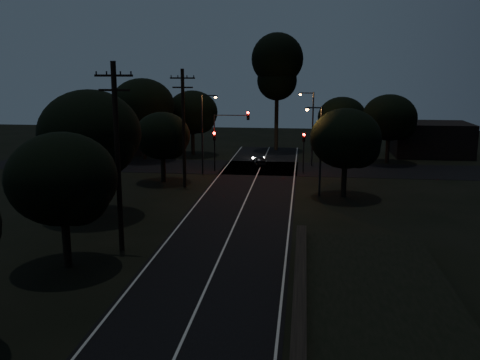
# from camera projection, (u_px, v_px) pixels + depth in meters

# --- Properties ---
(road_surface) EXTENTS (60.00, 70.00, 0.03)m
(road_surface) POSITION_uv_depth(u_px,v_px,m) (250.00, 191.00, 46.77)
(road_surface) COLOR black
(road_surface) RESTS_ON ground
(utility_pole_mid) EXTENTS (2.20, 0.30, 11.00)m
(utility_pole_mid) POSITION_uv_depth(u_px,v_px,m) (117.00, 155.00, 30.62)
(utility_pole_mid) COLOR black
(utility_pole_mid) RESTS_ON ground
(utility_pole_far) EXTENTS (2.20, 0.30, 10.50)m
(utility_pole_far) POSITION_uv_depth(u_px,v_px,m) (184.00, 127.00, 47.18)
(utility_pole_far) COLOR black
(utility_pole_far) RESTS_ON ground
(tree_left_b) EXTENTS (5.80, 5.80, 7.38)m
(tree_left_b) POSITION_uv_depth(u_px,v_px,m) (65.00, 182.00, 28.01)
(tree_left_b) COLOR black
(tree_left_b) RESTS_ON ground
(tree_left_c) EXTENTS (7.24, 7.24, 9.14)m
(tree_left_c) POSITION_uv_depth(u_px,v_px,m) (93.00, 136.00, 37.74)
(tree_left_c) COLOR black
(tree_left_c) RESTS_ON ground
(tree_left_d) EXTENTS (5.19, 5.19, 6.59)m
(tree_left_d) POSITION_uv_depth(u_px,v_px,m) (164.00, 137.00, 49.55)
(tree_left_d) COLOR black
(tree_left_d) RESTS_ON ground
(tree_far_nw) EXTENTS (6.19, 6.19, 7.85)m
(tree_far_nw) POSITION_uv_depth(u_px,v_px,m) (194.00, 113.00, 64.95)
(tree_far_nw) COLOR black
(tree_far_nw) RESTS_ON ground
(tree_far_w) EXTENTS (7.36, 7.36, 9.39)m
(tree_far_w) POSITION_uv_depth(u_px,v_px,m) (144.00, 107.00, 61.41)
(tree_far_w) COLOR black
(tree_far_w) RESTS_ON ground
(tree_far_ne) EXTENTS (5.70, 5.70, 7.21)m
(tree_far_ne) POSITION_uv_depth(u_px,v_px,m) (344.00, 119.00, 62.93)
(tree_far_ne) COLOR black
(tree_far_ne) RESTS_ON ground
(tree_far_e) EXTENTS (6.06, 6.06, 7.68)m
(tree_far_e) POSITION_uv_depth(u_px,v_px,m) (391.00, 119.00, 59.36)
(tree_far_e) COLOR black
(tree_far_e) RESTS_ON ground
(tree_right_a) EXTENTS (5.81, 5.81, 7.39)m
(tree_right_a) POSITION_uv_depth(u_px,v_px,m) (348.00, 140.00, 43.60)
(tree_right_a) COLOR black
(tree_right_a) RESTS_ON ground
(tall_pine) EXTENTS (6.55, 6.55, 14.88)m
(tall_pine) POSITION_uv_depth(u_px,v_px,m) (277.00, 66.00, 67.59)
(tall_pine) COLOR black
(tall_pine) RESTS_ON ground
(building_left) EXTENTS (10.00, 8.00, 4.40)m
(building_left) POSITION_uv_depth(u_px,v_px,m) (112.00, 133.00, 68.93)
(building_left) COLOR black
(building_left) RESTS_ON ground
(building_right) EXTENTS (9.00, 7.00, 4.00)m
(building_right) POSITION_uv_depth(u_px,v_px,m) (431.00, 139.00, 65.25)
(building_right) COLOR black
(building_right) RESTS_ON ground
(signal_left) EXTENTS (0.28, 0.35, 4.10)m
(signal_left) POSITION_uv_depth(u_px,v_px,m) (214.00, 144.00, 55.32)
(signal_left) COLOR black
(signal_left) RESTS_ON ground
(signal_right) EXTENTS (0.28, 0.35, 4.10)m
(signal_right) POSITION_uv_depth(u_px,v_px,m) (304.00, 145.00, 54.24)
(signal_right) COLOR black
(signal_right) RESTS_ON ground
(signal_mast) EXTENTS (3.70, 0.35, 6.25)m
(signal_mast) POSITION_uv_depth(u_px,v_px,m) (231.00, 130.00, 54.82)
(signal_mast) COLOR black
(signal_mast) RESTS_ON ground
(streetlight_a) EXTENTS (1.66, 0.26, 8.00)m
(streetlight_a) POSITION_uv_depth(u_px,v_px,m) (204.00, 129.00, 53.10)
(streetlight_a) COLOR black
(streetlight_a) RESTS_ON ground
(streetlight_b) EXTENTS (1.66, 0.26, 8.00)m
(streetlight_b) POSITION_uv_depth(u_px,v_px,m) (311.00, 124.00, 57.68)
(streetlight_b) COLOR black
(streetlight_b) RESTS_ON ground
(streetlight_c) EXTENTS (1.46, 0.26, 7.50)m
(streetlight_c) POSITION_uv_depth(u_px,v_px,m) (319.00, 145.00, 44.09)
(streetlight_c) COLOR black
(streetlight_c) RESTS_ON ground
(car) EXTENTS (1.83, 3.38, 1.09)m
(car) POSITION_uv_depth(u_px,v_px,m) (260.00, 160.00, 58.91)
(car) COLOR black
(car) RESTS_ON ground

